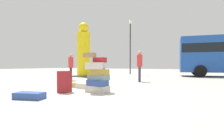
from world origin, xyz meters
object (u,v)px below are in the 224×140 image
object	(u,v)px
person_tourist_with_camera	(140,63)
suitcase_cream_left_side	(84,86)
person_bearded_onlooker	(71,65)
suitcase_navy_behind_tower	(30,96)
suitcase_tan_foreground_near	(70,85)
lamp_post	(130,38)
suitcase_tower	(97,77)
yellow_dummy_statue	(84,53)
suitcase_maroon_foreground_far	(65,82)

from	to	relation	value
person_tourist_with_camera	suitcase_cream_left_side	bearing A→B (deg)	-29.06
person_bearded_onlooker	person_tourist_with_camera	xyz separation A→B (m)	(3.96, 0.93, 0.06)
suitcase_navy_behind_tower	suitcase_cream_left_side	bearing A→B (deg)	74.96
suitcase_tan_foreground_near	person_tourist_with_camera	size ratio (longest dim) A/B	0.36
lamp_post	person_bearded_onlooker	bearing A→B (deg)	-92.59
suitcase_tower	suitcase_navy_behind_tower	size ratio (longest dim) A/B	1.71
person_bearded_onlooker	yellow_dummy_statue	distance (m)	3.67
suitcase_cream_left_side	yellow_dummy_statue	world-z (taller)	yellow_dummy_statue
suitcase_tower	suitcase_tan_foreground_near	distance (m)	1.95
suitcase_navy_behind_tower	suitcase_maroon_foreground_far	bearing A→B (deg)	73.70
suitcase_cream_left_side	suitcase_navy_behind_tower	bearing A→B (deg)	-79.82
suitcase_tower	yellow_dummy_statue	size ratio (longest dim) A/B	0.31
suitcase_tan_foreground_near	yellow_dummy_statue	size ratio (longest dim) A/B	0.14
person_bearded_onlooker	suitcase_cream_left_side	bearing A→B (deg)	11.46
suitcase_cream_left_side	lamp_post	world-z (taller)	lamp_post
suitcase_tower	suitcase_tan_foreground_near	xyz separation A→B (m)	(-1.77, 0.69, -0.44)
suitcase_navy_behind_tower	person_tourist_with_camera	world-z (taller)	person_tourist_with_camera
suitcase_maroon_foreground_far	person_bearded_onlooker	world-z (taller)	person_bearded_onlooker
suitcase_navy_behind_tower	suitcase_tan_foreground_near	size ratio (longest dim) A/B	1.25
suitcase_navy_behind_tower	suitcase_maroon_foreground_far	world-z (taller)	suitcase_maroon_foreground_far
suitcase_maroon_foreground_far	suitcase_tan_foreground_near	distance (m)	1.51
suitcase_tan_foreground_near	yellow_dummy_statue	bearing A→B (deg)	101.10
suitcase_maroon_foreground_far	yellow_dummy_statue	bearing A→B (deg)	114.11
suitcase_navy_behind_tower	yellow_dummy_statue	xyz separation A→B (m)	(-4.37, 8.52, 1.81)
person_bearded_onlooker	lamp_post	size ratio (longest dim) A/B	0.29
person_tourist_with_camera	lamp_post	bearing A→B (deg)	-169.40
person_bearded_onlooker	person_tourist_with_camera	bearing A→B (deg)	68.02
suitcase_navy_behind_tower	person_bearded_onlooker	bearing A→B (deg)	104.19
suitcase_tower	person_tourist_with_camera	size ratio (longest dim) A/B	0.77
lamp_post	suitcase_tower	bearing A→B (deg)	-73.76
suitcase_tan_foreground_near	person_tourist_with_camera	world-z (taller)	person_tourist_with_camera
suitcase_navy_behind_tower	suitcase_tan_foreground_near	bearing A→B (deg)	92.24
suitcase_tower	lamp_post	size ratio (longest dim) A/B	0.24
suitcase_maroon_foreground_far	person_tourist_with_camera	world-z (taller)	person_tourist_with_camera
suitcase_tan_foreground_near	person_bearded_onlooker	size ratio (longest dim) A/B	0.38
person_bearded_onlooker	person_tourist_with_camera	world-z (taller)	person_tourist_with_camera
suitcase_maroon_foreground_far	suitcase_tan_foreground_near	bearing A→B (deg)	116.66
lamp_post	person_tourist_with_camera	bearing A→B (deg)	-65.43
suitcase_tower	yellow_dummy_statue	distance (m)	8.63
person_bearded_onlooker	lamp_post	bearing A→B (deg)	142.18
suitcase_tower	person_tourist_with_camera	world-z (taller)	person_tourist_with_camera
yellow_dummy_statue	suitcase_navy_behind_tower	bearing A→B (deg)	-62.85
suitcase_cream_left_side	person_tourist_with_camera	bearing A→B (deg)	84.94
suitcase_tan_foreground_near	yellow_dummy_statue	distance (m)	7.17
suitcase_tower	suitcase_navy_behind_tower	xyz separation A→B (m)	(-0.96, -1.87, -0.43)
suitcase_maroon_foreground_far	lamp_post	size ratio (longest dim) A/B	0.13
suitcase_navy_behind_tower	suitcase_tan_foreground_near	distance (m)	2.69
suitcase_tower	lamp_post	bearing A→B (deg)	106.24
person_tourist_with_camera	person_bearded_onlooker	bearing A→B (deg)	-90.71
suitcase_tower	suitcase_cream_left_side	bearing A→B (deg)	148.03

